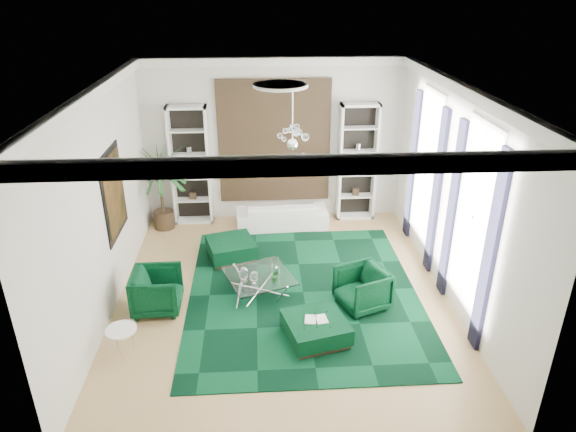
{
  "coord_description": "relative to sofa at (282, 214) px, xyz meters",
  "views": [
    {
      "loc": [
        -0.41,
        -8.06,
        5.31
      ],
      "look_at": [
        0.13,
        0.5,
        1.36
      ],
      "focal_mm": 32.0,
      "sensor_mm": 36.0,
      "label": 1
    }
  ],
  "objects": [
    {
      "name": "curtain_near_b",
      "position": [
        2.82,
        -2.99,
        1.34
      ],
      "size": [
        0.07,
        0.3,
        3.25
      ],
      "primitive_type": "cube",
      "color": "black",
      "rests_on": "floor"
    },
    {
      "name": "painting",
      "position": [
        -3.11,
        -2.27,
        1.54
      ],
      "size": [
        0.04,
        1.3,
        1.6
      ],
      "primitive_type": "cube",
      "color": "black",
      "rests_on": "wall_left"
    },
    {
      "name": "chandelier",
      "position": [
        0.04,
        -2.79,
        2.54
      ],
      "size": [
        0.92,
        0.92,
        0.67
      ],
      "primitive_type": null,
      "rotation": [
        0.0,
        0.0,
        -0.27
      ],
      "color": "white",
      "rests_on": "ceiling"
    },
    {
      "name": "ceiling",
      "position": [
        -0.14,
        -2.87,
        3.5
      ],
      "size": [
        6.0,
        7.0,
        0.02
      ],
      "primitive_type": "cube",
      "color": "white",
      "rests_on": "ground"
    },
    {
      "name": "ottoman_front",
      "position": [
        0.33,
        -4.23,
        -0.12
      ],
      "size": [
        1.14,
        1.14,
        0.37
      ],
      "primitive_type": "cube",
      "rotation": [
        0.0,
        0.0,
        0.25
      ],
      "color": "black",
      "rests_on": "floor"
    },
    {
      "name": "wall_left",
      "position": [
        -3.15,
        -2.87,
        1.59
      ],
      "size": [
        0.02,
        7.0,
        3.8
      ],
      "primitive_type": "cube",
      "color": "silver",
      "rests_on": "ground"
    },
    {
      "name": "rug",
      "position": [
        0.25,
        -2.88,
        -0.3
      ],
      "size": [
        4.2,
        5.0,
        0.02
      ],
      "primitive_type": "cube",
      "color": "black",
      "rests_on": "floor"
    },
    {
      "name": "window_near",
      "position": [
        2.85,
        -3.77,
        1.59
      ],
      "size": [
        0.03,
        1.1,
        2.9
      ],
      "primitive_type": "cube",
      "color": "white",
      "rests_on": "wall_right"
    },
    {
      "name": "sofa",
      "position": [
        0.0,
        0.0,
        0.0
      ],
      "size": [
        2.15,
        0.95,
        0.62
      ],
      "primitive_type": "imported",
      "rotation": [
        0.0,
        0.0,
        3.2
      ],
      "color": "white",
      "rests_on": "floor"
    },
    {
      "name": "armchair_left",
      "position": [
        -2.35,
        -3.22,
        0.07
      ],
      "size": [
        0.85,
        0.82,
        0.76
      ],
      "primitive_type": "imported",
      "rotation": [
        0.0,
        0.0,
        1.58
      ],
      "color": "black",
      "rests_on": "floor"
    },
    {
      "name": "side_table",
      "position": [
        -2.69,
        -4.41,
        -0.08
      ],
      "size": [
        0.6,
        0.6,
        0.46
      ],
      "primitive_type": "cylinder",
      "rotation": [
        0.0,
        0.0,
        0.3
      ],
      "color": "white",
      "rests_on": "floor"
    },
    {
      "name": "floor",
      "position": [
        -0.14,
        -2.87,
        -0.32
      ],
      "size": [
        6.0,
        7.0,
        0.02
      ],
      "primitive_type": "cube",
      "color": "tan",
      "rests_on": "ground"
    },
    {
      "name": "curtain_far_b",
      "position": [
        2.82,
        -0.59,
        1.34
      ],
      "size": [
        0.07,
        0.3,
        3.25
      ],
      "primitive_type": "cube",
      "color": "black",
      "rests_on": "floor"
    },
    {
      "name": "shelving_right",
      "position": [
        1.81,
        0.44,
        1.09
      ],
      "size": [
        0.9,
        0.38,
        2.8
      ],
      "primitive_type": null,
      "color": "white",
      "rests_on": "floor"
    },
    {
      "name": "curtain_far_a",
      "position": [
        2.82,
        -2.15,
        1.34
      ],
      "size": [
        0.07,
        0.3,
        3.25
      ],
      "primitive_type": "cube",
      "color": "black",
      "rests_on": "floor"
    },
    {
      "name": "curtain_near_a",
      "position": [
        2.82,
        -4.55,
        1.34
      ],
      "size": [
        0.07,
        0.3,
        3.25
      ],
      "primitive_type": "cube",
      "color": "black",
      "rests_on": "floor"
    },
    {
      "name": "window_far",
      "position": [
        2.85,
        -1.37,
        1.59
      ],
      "size": [
        0.03,
        1.1,
        2.9
      ],
      "primitive_type": "cube",
      "color": "white",
      "rests_on": "wall_right"
    },
    {
      "name": "wall_right",
      "position": [
        2.87,
        -2.87,
        1.59
      ],
      "size": [
        0.02,
        7.0,
        3.8
      ],
      "primitive_type": "cube",
      "color": "silver",
      "rests_on": "ground"
    },
    {
      "name": "ceiling_medallion",
      "position": [
        -0.14,
        -2.57,
        3.46
      ],
      "size": [
        0.9,
        0.9,
        0.05
      ],
      "primitive_type": "cylinder",
      "color": "white",
      "rests_on": "ceiling"
    },
    {
      "name": "crown_molding",
      "position": [
        -0.14,
        -2.87,
        3.39
      ],
      "size": [
        6.0,
        7.0,
        0.18
      ],
      "primitive_type": null,
      "color": "white",
      "rests_on": "ceiling"
    },
    {
      "name": "tapestry",
      "position": [
        -0.14,
        0.59,
        1.59
      ],
      "size": [
        2.5,
        0.06,
        2.8
      ],
      "primitive_type": "cube",
      "color": "black",
      "rests_on": "wall_back"
    },
    {
      "name": "wall_front",
      "position": [
        -0.14,
        -6.38,
        1.59
      ],
      "size": [
        6.0,
        0.02,
        3.8
      ],
      "primitive_type": "cube",
      "color": "silver",
      "rests_on": "ground"
    },
    {
      "name": "ottoman_side",
      "position": [
        -1.13,
        -1.45,
        -0.1
      ],
      "size": [
        1.13,
        1.13,
        0.41
      ],
      "primitive_type": "cube",
      "rotation": [
        0.0,
        0.0,
        0.27
      ],
      "color": "black",
      "rests_on": "floor"
    },
    {
      "name": "shelving_left",
      "position": [
        -2.09,
        0.44,
        1.09
      ],
      "size": [
        0.9,
        0.38,
        2.8
      ],
      "primitive_type": null,
      "color": "white",
      "rests_on": "floor"
    },
    {
      "name": "book",
      "position": [
        0.33,
        -4.23,
        0.08
      ],
      "size": [
        0.37,
        0.25,
        0.03
      ],
      "primitive_type": "cube",
      "color": "white",
      "rests_on": "ottoman_front"
    },
    {
      "name": "armchair_right",
      "position": [
        1.25,
        -3.36,
        0.06
      ],
      "size": [
        1.05,
        1.03,
        0.74
      ],
      "primitive_type": "imported",
      "rotation": [
        0.0,
        0.0,
        -1.19
      ],
      "color": "black",
      "rests_on": "floor"
    },
    {
      "name": "palm",
      "position": [
        -2.76,
        0.1,
        0.96
      ],
      "size": [
        1.71,
        1.71,
        2.54
      ],
      "primitive_type": null,
      "rotation": [
        0.0,
        0.0,
        -0.08
      ],
      "color": "#1B5720",
      "rests_on": "floor"
    },
    {
      "name": "table_plant",
      "position": [
        -0.28,
        -3.07,
        0.2
      ],
      "size": [
        0.16,
        0.15,
        0.24
      ],
      "primitive_type": "imported",
      "rotation": [
        0.0,
        0.0,
        -0.43
      ],
      "color": "#1B5720",
      "rests_on": "coffee_table"
    },
    {
      "name": "wall_back",
      "position": [
        -0.14,
        0.64,
        1.59
      ],
      "size": [
        6.0,
        0.02,
        3.8
      ],
      "primitive_type": "cube",
      "color": "silver",
      "rests_on": "ground"
    },
    {
      "name": "coffee_table",
      "position": [
        -0.56,
        -2.84,
        -0.11
      ],
      "size": [
        1.45,
        1.45,
        0.39
      ],
      "primitive_type": null,
      "rotation": [
        0.0,
        0.0,
        0.35
      ],
      "color": "white",
      "rests_on": "floor"
    }
  ]
}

